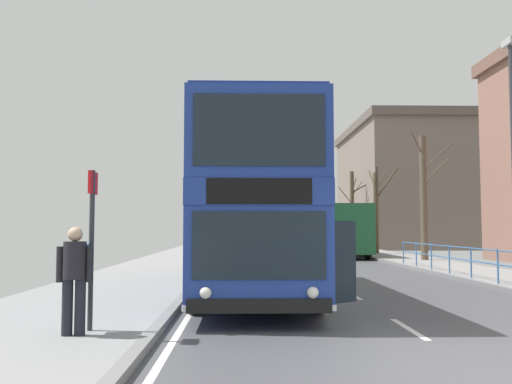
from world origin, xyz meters
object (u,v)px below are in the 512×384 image
at_px(bus_stop_sign_near, 92,231).
at_px(bare_tree_far_00, 424,195).
at_px(pedestrian_with_backpack, 75,272).
at_px(bare_tree_far_01, 352,208).
at_px(double_decker_bus_main, 253,209).
at_px(bare_tree_far_02, 376,207).
at_px(background_bus_far_lane, 335,229).
at_px(background_building_01, 419,186).

height_order(bus_stop_sign_near, bare_tree_far_00, bare_tree_far_00).
xyz_separation_m(pedestrian_with_backpack, bare_tree_far_01, (11.64, 36.69, 2.31)).
distance_m(double_decker_bus_main, bus_stop_sign_near, 6.34).
bearing_deg(bare_tree_far_02, double_decker_bus_main, -112.30).
height_order(background_bus_far_lane, bus_stop_sign_near, background_bus_far_lane).
distance_m(bus_stop_sign_near, bare_tree_far_00, 22.17).
xyz_separation_m(background_bus_far_lane, bare_tree_far_00, (3.42, -6.62, 1.72)).
bearing_deg(bare_tree_far_01, background_building_01, 35.44).
bearing_deg(background_building_01, bus_stop_sign_near, -114.38).
xyz_separation_m(double_decker_bus_main, bare_tree_far_00, (8.96, 13.07, 1.15)).
distance_m(double_decker_bus_main, background_bus_far_lane, 20.47).
bearing_deg(bus_stop_sign_near, bare_tree_far_01, 72.43).
height_order(background_bus_far_lane, bare_tree_far_01, bare_tree_far_01).
xyz_separation_m(background_bus_far_lane, background_building_01, (10.61, 16.12, 3.97)).
bearing_deg(background_building_01, bare_tree_far_02, -116.77).
height_order(double_decker_bus_main, bare_tree_far_01, bare_tree_far_01).
bearing_deg(background_building_01, bare_tree_far_01, -144.56).
xyz_separation_m(bare_tree_far_00, background_building_01, (7.20, 22.74, 2.25)).
relative_size(double_decker_bus_main, pedestrian_with_backpack, 6.64).
bearing_deg(double_decker_bus_main, bus_stop_sign_near, -114.97).
height_order(background_bus_far_lane, bare_tree_far_02, bare_tree_far_02).
height_order(double_decker_bus_main, background_building_01, background_building_01).
height_order(pedestrian_with_backpack, bus_stop_sign_near, bus_stop_sign_near).
relative_size(bare_tree_far_00, bare_tree_far_01, 1.03).
height_order(bare_tree_far_00, background_building_01, background_building_01).
distance_m(double_decker_bus_main, background_building_01, 39.44).
bearing_deg(bare_tree_far_01, double_decker_bus_main, -106.10).
xyz_separation_m(double_decker_bus_main, bare_tree_far_01, (8.83, 30.60, 1.14)).
xyz_separation_m(pedestrian_with_backpack, background_building_01, (18.97, 41.90, 4.57)).
height_order(double_decker_bus_main, pedestrian_with_backpack, double_decker_bus_main).
bearing_deg(pedestrian_with_backpack, bare_tree_far_00, 58.44).
distance_m(bare_tree_far_00, bare_tree_far_01, 17.53).
relative_size(background_bus_far_lane, bare_tree_far_02, 1.93).
height_order(bare_tree_far_00, bare_tree_far_02, bare_tree_far_00).
distance_m(pedestrian_with_backpack, background_building_01, 46.22).
xyz_separation_m(background_bus_far_lane, bare_tree_far_01, (3.29, 10.91, 1.71)).
height_order(bare_tree_far_00, bare_tree_far_01, bare_tree_far_00).
relative_size(pedestrian_with_backpack, bus_stop_sign_near, 0.64).
relative_size(bare_tree_far_00, bare_tree_far_02, 1.20).
bearing_deg(double_decker_bus_main, background_bus_far_lane, 74.27).
height_order(bare_tree_far_01, bare_tree_far_02, bare_tree_far_01).
xyz_separation_m(pedestrian_with_backpack, bare_tree_far_00, (11.77, 19.16, 2.32)).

